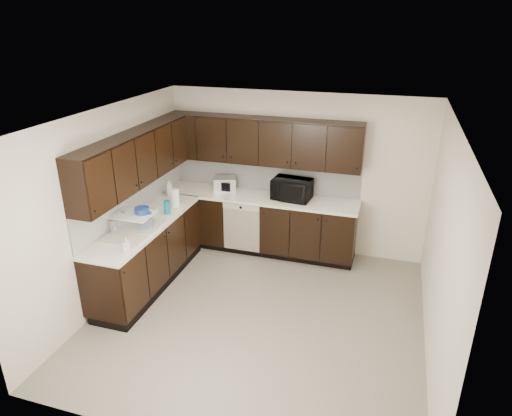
# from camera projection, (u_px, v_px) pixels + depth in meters

# --- Properties ---
(floor) EXTENTS (4.00, 4.00, 0.00)m
(floor) POSITION_uv_depth(u_px,v_px,m) (258.00, 315.00, 5.78)
(floor) COLOR gray
(floor) RESTS_ON ground
(ceiling) EXTENTS (4.00, 4.00, 0.00)m
(ceiling) POSITION_uv_depth(u_px,v_px,m) (259.00, 119.00, 4.81)
(ceiling) COLOR white
(ceiling) RESTS_ON wall_back
(wall_back) EXTENTS (4.00, 0.02, 2.50)m
(wall_back) POSITION_uv_depth(u_px,v_px,m) (296.00, 174.00, 7.05)
(wall_back) COLOR beige
(wall_back) RESTS_ON floor
(wall_left) EXTENTS (0.02, 4.00, 2.50)m
(wall_left) POSITION_uv_depth(u_px,v_px,m) (109.00, 206.00, 5.84)
(wall_left) COLOR beige
(wall_left) RESTS_ON floor
(wall_right) EXTENTS (0.02, 4.00, 2.50)m
(wall_right) POSITION_uv_depth(u_px,v_px,m) (442.00, 250.00, 4.75)
(wall_right) COLOR beige
(wall_right) RESTS_ON floor
(wall_front) EXTENTS (4.00, 0.02, 2.50)m
(wall_front) POSITION_uv_depth(u_px,v_px,m) (184.00, 330.00, 3.53)
(wall_front) COLOR beige
(wall_front) RESTS_ON floor
(lower_cabinets) EXTENTS (3.00, 2.80, 0.90)m
(lower_cabinets) POSITION_uv_depth(u_px,v_px,m) (216.00, 238.00, 6.87)
(lower_cabinets) COLOR black
(lower_cabinets) RESTS_ON floor
(countertop) EXTENTS (3.03, 2.83, 0.04)m
(countertop) POSITION_uv_depth(u_px,v_px,m) (214.00, 207.00, 6.67)
(countertop) COLOR white
(countertop) RESTS_ON lower_cabinets
(backsplash) EXTENTS (3.00, 2.80, 0.48)m
(backsplash) POSITION_uv_depth(u_px,v_px,m) (206.00, 184.00, 6.81)
(backsplash) COLOR silver
(backsplash) RESTS_ON countertop
(upper_cabinets) EXTENTS (3.00, 2.80, 0.70)m
(upper_cabinets) POSITION_uv_depth(u_px,v_px,m) (209.00, 149.00, 6.45)
(upper_cabinets) COLOR black
(upper_cabinets) RESTS_ON wall_back
(dishwasher) EXTENTS (0.58, 0.04, 0.78)m
(dishwasher) POSITION_uv_depth(u_px,v_px,m) (241.00, 225.00, 7.00)
(dishwasher) COLOR beige
(dishwasher) RESTS_ON lower_cabinets
(sink) EXTENTS (0.54, 0.82, 0.42)m
(sink) POSITION_uv_depth(u_px,v_px,m) (134.00, 236.00, 5.88)
(sink) COLOR beige
(sink) RESTS_ON countertop
(microwave) EXTENTS (0.61, 0.45, 0.32)m
(microwave) POSITION_uv_depth(u_px,v_px,m) (292.00, 189.00, 6.85)
(microwave) COLOR black
(microwave) RESTS_ON countertop
(soap_bottle_a) EXTENTS (0.10, 0.10, 0.17)m
(soap_bottle_a) POSITION_uv_depth(u_px,v_px,m) (127.00, 244.00, 5.36)
(soap_bottle_a) COLOR gray
(soap_bottle_a) RESTS_ON countertop
(soap_bottle_b) EXTENTS (0.14, 0.14, 0.27)m
(soap_bottle_b) POSITION_uv_depth(u_px,v_px,m) (169.00, 187.00, 7.00)
(soap_bottle_b) COLOR gray
(soap_bottle_b) RESTS_ON countertop
(toaster_oven) EXTENTS (0.41, 0.36, 0.22)m
(toaster_oven) POSITION_uv_depth(u_px,v_px,m) (225.00, 184.00, 7.21)
(toaster_oven) COLOR silver
(toaster_oven) RESTS_ON countertop
(storage_bin) EXTENTS (0.63, 0.56, 0.20)m
(storage_bin) POSITION_uv_depth(u_px,v_px,m) (133.00, 221.00, 5.91)
(storage_bin) COLOR silver
(storage_bin) RESTS_ON countertop
(blue_pitcher) EXTENTS (0.21, 0.21, 0.29)m
(blue_pitcher) POSITION_uv_depth(u_px,v_px,m) (143.00, 218.00, 5.91)
(blue_pitcher) COLOR #103898
(blue_pitcher) RESTS_ON countertop
(teal_tumbler) EXTENTS (0.11, 0.11, 0.19)m
(teal_tumbler) POSITION_uv_depth(u_px,v_px,m) (167.00, 207.00, 6.36)
(teal_tumbler) COLOR #0B7381
(teal_tumbler) RESTS_ON countertop
(paper_towel_roll) EXTENTS (0.13, 0.13, 0.26)m
(paper_towel_roll) POSITION_uv_depth(u_px,v_px,m) (175.00, 198.00, 6.60)
(paper_towel_roll) COLOR white
(paper_towel_roll) RESTS_ON countertop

